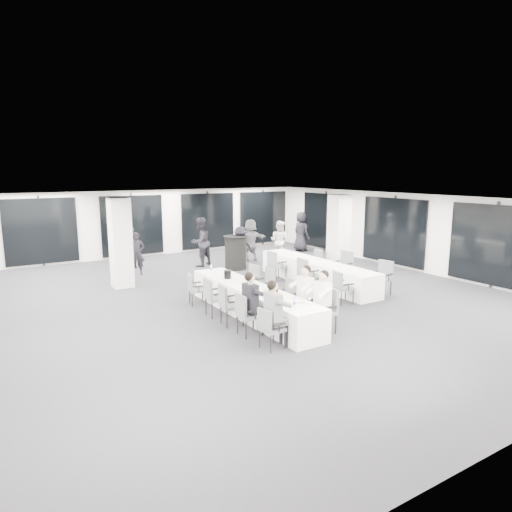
{
  "coord_description": "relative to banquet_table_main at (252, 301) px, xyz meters",
  "views": [
    {
      "loc": [
        -6.57,
        -10.93,
        3.62
      ],
      "look_at": [
        0.05,
        -0.2,
        1.25
      ],
      "focal_mm": 32.0,
      "sensor_mm": 36.0,
      "label": 1
    }
  ],
  "objects": [
    {
      "name": "column_right",
      "position": [
        5.05,
        2.46,
        1.02
      ],
      "size": [
        0.6,
        0.6,
        2.8
      ],
      "primitive_type": "cube",
      "color": "silver",
      "rests_on": "floor"
    },
    {
      "name": "chair_main_left_near",
      "position": [
        -0.83,
        -2.05,
        0.12
      ],
      "size": [
        0.48,
        0.52,
        0.87
      ],
      "rotation": [
        0.0,
        0.0,
        -1.47
      ],
      "color": "#53555A",
      "rests_on": "floor"
    },
    {
      "name": "chair_side_left_far",
      "position": [
        2.65,
        2.87,
        0.18
      ],
      "size": [
        0.52,
        0.57,
        0.98
      ],
      "rotation": [
        0.0,
        0.0,
        -1.52
      ],
      "color": "#53555A",
      "rests_on": "floor"
    },
    {
      "name": "seated_guest_d",
      "position": [
        0.67,
        -1.22,
        0.44
      ],
      "size": [
        0.5,
        0.38,
        1.44
      ],
      "rotation": [
        0.0,
        0.0,
        1.57
      ],
      "color": "silver",
      "rests_on": "floor"
    },
    {
      "name": "chair_main_right_far",
      "position": [
        0.83,
        1.46,
        0.17
      ],
      "size": [
        0.52,
        0.57,
        0.95
      ],
      "rotation": [
        0.0,
        0.0,
        1.66
      ],
      "color": "#53555A",
      "rests_on": "floor"
    },
    {
      "name": "water_bottle_c",
      "position": [
        -0.08,
        2.13,
        0.48
      ],
      "size": [
        0.06,
        0.06,
        0.2
      ],
      "primitive_type": "cylinder",
      "color": "silver",
      "rests_on": "banquet_table_main"
    },
    {
      "name": "chair_side_right_far",
      "position": [
        4.31,
        2.83,
        0.13
      ],
      "size": [
        0.47,
        0.52,
        0.89
      ],
      "rotation": [
        0.0,
        0.0,
        1.53
      ],
      "color": "#53555A",
      "rests_on": "floor"
    },
    {
      "name": "chair_side_right_mid",
      "position": [
        4.33,
        1.38,
        0.22
      ],
      "size": [
        0.58,
        0.63,
        1.04
      ],
      "rotation": [
        0.0,
        0.0,
        1.67
      ],
      "color": "#53555A",
      "rests_on": "floor"
    },
    {
      "name": "chair_main_right_mid",
      "position": [
        0.83,
        -0.39,
        0.14
      ],
      "size": [
        0.5,
        0.55,
        0.91
      ],
      "rotation": [
        0.0,
        0.0,
        1.66
      ],
      "color": "#53555A",
      "rests_on": "floor"
    },
    {
      "name": "standing_guest_h",
      "position": [
        4.63,
        5.51,
        0.55
      ],
      "size": [
        0.89,
        1.04,
        1.85
      ],
      "primitive_type": "imported",
      "rotation": [
        0.0,
        0.0,
        2.03
      ],
      "color": "silver",
      "rests_on": "floor"
    },
    {
      "name": "room",
      "position": [
        1.73,
        2.58,
        1.01
      ],
      "size": [
        14.04,
        16.04,
        2.84
      ],
      "color": "#26262C",
      "rests_on": "ground"
    },
    {
      "name": "water_bottle_b",
      "position": [
        0.17,
        0.54,
        0.48
      ],
      "size": [
        0.06,
        0.06,
        0.2
      ],
      "primitive_type": "cylinder",
      "color": "silver",
      "rests_on": "banquet_table_main"
    },
    {
      "name": "standing_guest_g",
      "position": [
        -1.02,
        6.12,
        0.48
      ],
      "size": [
        0.73,
        0.64,
        1.7
      ],
      "primitive_type": "imported",
      "rotation": [
        0.0,
        0.0,
        -0.26
      ],
      "color": "black",
      "rests_on": "floor"
    },
    {
      "name": "ice_bucket_far",
      "position": [
        -0.08,
        1.13,
        0.49
      ],
      "size": [
        0.2,
        0.2,
        0.23
      ],
      "primitive_type": "cylinder",
      "color": "black",
      "rests_on": "banquet_table_main"
    },
    {
      "name": "seated_guest_b",
      "position": [
        -0.67,
        -1.14,
        0.44
      ],
      "size": [
        0.5,
        0.38,
        1.44
      ],
      "rotation": [
        0.0,
        0.0,
        -1.57
      ],
      "color": "black",
      "rests_on": "floor"
    },
    {
      "name": "chair_main_right_near",
      "position": [
        0.84,
        -1.86,
        0.2
      ],
      "size": [
        0.56,
        0.61,
        1.01
      ],
      "rotation": [
        0.0,
        0.0,
        1.46
      ],
      "color": "#53555A",
      "rests_on": "floor"
    },
    {
      "name": "banquet_table_side",
      "position": [
        3.49,
        1.74,
        0.0
      ],
      "size": [
        0.9,
        5.0,
        0.75
      ],
      "primitive_type": "cube",
      "color": "white",
      "rests_on": "floor"
    },
    {
      "name": "chair_main_left_mid",
      "position": [
        -0.83,
        -0.31,
        0.18
      ],
      "size": [
        0.55,
        0.59,
        0.97
      ],
      "rotation": [
        0.0,
        0.0,
        -1.7
      ],
      "color": "#53555A",
      "rests_on": "floor"
    },
    {
      "name": "plate_b",
      "position": [
        0.2,
        -1.78,
        0.39
      ],
      "size": [
        0.22,
        0.22,
        0.03
      ],
      "color": "white",
      "rests_on": "banquet_table_main"
    },
    {
      "name": "seated_guest_a",
      "position": [
        -0.67,
        -2.05,
        0.44
      ],
      "size": [
        0.5,
        0.38,
        1.44
      ],
      "rotation": [
        0.0,
        0.0,
        -1.57
      ],
      "color": "slate",
      "rests_on": "floor"
    },
    {
      "name": "chair_main_right_second",
      "position": [
        0.84,
        -1.21,
        0.22
      ],
      "size": [
        0.57,
        0.62,
        1.04
      ],
      "rotation": [
        0.0,
        0.0,
        1.67
      ],
      "color": "#53555A",
      "rests_on": "floor"
    },
    {
      "name": "chair_main_left_fourth",
      "position": [
        -0.83,
        0.5,
        0.17
      ],
      "size": [
        0.51,
        0.57,
        0.96
      ],
      "rotation": [
        0.0,
        0.0,
        -1.64
      ],
      "color": "#53555A",
      "rests_on": "floor"
    },
    {
      "name": "plate_a",
      "position": [
        -0.07,
        -1.36,
        0.39
      ],
      "size": [
        0.22,
        0.22,
        0.03
      ],
      "color": "white",
      "rests_on": "banquet_table_main"
    },
    {
      "name": "ice_bucket_near",
      "position": [
        0.04,
        -0.9,
        0.5
      ],
      "size": [
        0.23,
        0.23,
        0.26
      ],
      "primitive_type": "cylinder",
      "color": "black",
      "rests_on": "banquet_table_main"
    },
    {
      "name": "chair_side_left_mid",
      "position": [
        2.65,
        1.2,
        0.2
      ],
      "size": [
        0.52,
        0.58,
        1.02
      ],
      "rotation": [
        0.0,
        0.0,
        -1.59
      ],
      "color": "#53555A",
      "rests_on": "floor"
    },
    {
      "name": "plate_c",
      "position": [
        0.1,
        -0.46,
        0.39
      ],
      "size": [
        0.21,
        0.21,
        0.03
      ],
      "color": "white",
      "rests_on": "banquet_table_main"
    },
    {
      "name": "cocktail_table",
      "position": [
        2.37,
        5.09,
        0.25
      ],
      "size": [
        0.9,
        0.9,
        1.24
      ],
      "color": "black",
      "rests_on": "floor"
    },
    {
      "name": "chair_main_left_second",
      "position": [
        -0.83,
        -1.14,
        0.17
      ],
      "size": [
        0.5,
        0.56,
        0.96
      ],
      "rotation": [
        0.0,
        0.0,
        -1.61
      ],
      "color": "#53555A",
      "rests_on": "floor"
    },
    {
      "name": "chair_main_right_fourth",
      "position": [
        0.84,
        0.67,
        0.21
      ],
      "size": [
        0.56,
        0.61,
        1.02
      ],
      "rotation": [
        0.0,
        0.0,
        1.49
      ],
      "color": "#53555A",
      "rests_on": "floor"
    },
    {
      "name": "column_left",
      "position": [
        -1.95,
        4.66,
        1.02
      ],
      "size": [
        0.6,
        0.6,
        2.8
      ],
      "primitive_type": "cube",
      "color": "silver",
      "rests_on": "floor"
    },
    {
      "name": "wine_glass",
      "position": [
        0.27,
        -1.97,
        0.51
      ],
      "size": [
        0.07,
        0.07,
        0.18
      ],
      "color": "silver",
      "rests_on": "banquet_table_main"
    },
    {
      "name": "standing_guest_a",
      "position": [
        -0.87,
        7.17,
        0.53
      ],
      "size": [
        0.8,
        0.73,
        1.81
      ],
      "primitive_type": "imported",
      "rotation": [
        0.0,
        0.0,
        0.35
      ],
      "color": "black",
      "rests_on": "floor"
    },
    {
      "name": "chair_side_left_near",
      "position": [
        2.66,
        -0.36,
        0.14
      ],
      "size": [
        0.52,
        0.56,
        0.9
      ],
      "rotation": [
        0.0,
        0.0,
        -1.73
      ],
      "color": "#53555A",
      "rests_on": "floor"
    },
    {
      "name": "water_bottle_a",
      "position": [
        -0.09,
        -1.91,
        0.48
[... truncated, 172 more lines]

